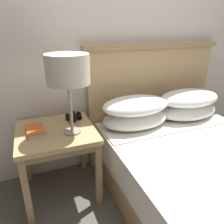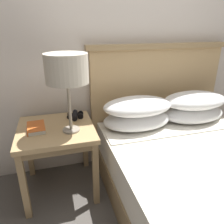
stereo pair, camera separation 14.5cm
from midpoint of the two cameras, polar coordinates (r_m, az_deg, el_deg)
The scene contains 7 objects.
ground_plane at distance 1.80m, azimuth 15.76°, elevation -26.36°, with size 20.00×20.00×0.00m, color #514C47.
wall_back at distance 2.04m, azimuth 5.64°, elevation 21.28°, with size 8.00×0.06×2.60m.
nightstand at distance 1.77m, azimuth -12.00°, elevation -6.25°, with size 0.58×0.58×0.58m.
bed at distance 1.76m, azimuth 26.02°, elevation -16.46°, with size 1.36×2.04×1.16m.
table_lamp at distance 1.51m, azimuth -9.06°, elevation 10.82°, with size 0.29×0.29×0.57m.
book_on_nightstand at distance 1.73m, azimuth -17.06°, elevation -3.99°, with size 0.14×0.22×0.03m.
binoculars_pair at distance 1.88m, azimuth -7.46°, elevation -0.87°, with size 0.15×0.16×0.05m.
Camera 2 is at (-0.66, -1.00, 1.33)m, focal length 35.00 mm.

